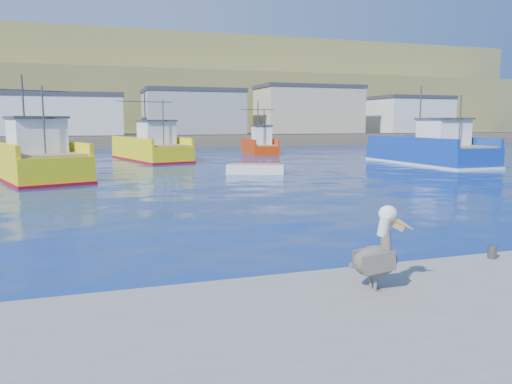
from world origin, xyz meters
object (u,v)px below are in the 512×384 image
(pelican, at_px, (378,254))
(trawler_yellow_a, at_px, (32,160))
(skiff_mid, at_px, (256,170))
(trawler_yellow_b, at_px, (151,149))
(boat_orange, at_px, (260,145))
(trawler_blue, at_px, (430,151))

(pelican, bearing_deg, trawler_yellow_a, 107.42)
(trawler_yellow_a, relative_size, skiff_mid, 3.22)
(trawler_yellow_b, relative_size, boat_orange, 1.58)
(trawler_yellow_b, bearing_deg, trawler_blue, -28.44)
(trawler_blue, height_order, boat_orange, trawler_blue)
(pelican, bearing_deg, trawler_blue, 51.29)
(boat_orange, distance_m, skiff_mid, 22.58)
(pelican, bearing_deg, skiff_mid, 76.86)
(skiff_mid, bearing_deg, pelican, -103.14)
(trawler_blue, xyz_separation_m, skiff_mid, (-16.56, -3.06, -0.84))
(trawler_blue, relative_size, skiff_mid, 3.05)
(trawler_blue, bearing_deg, trawler_yellow_b, 151.56)
(skiff_mid, relative_size, pelican, 2.67)
(trawler_yellow_a, height_order, trawler_blue, trawler_yellow_a)
(trawler_blue, bearing_deg, trawler_yellow_a, -178.67)
(trawler_yellow_b, distance_m, skiff_mid, 15.90)
(trawler_blue, relative_size, pelican, 8.15)
(trawler_yellow_a, bearing_deg, trawler_blue, 1.33)
(trawler_yellow_a, distance_m, trawler_yellow_b, 15.46)
(trawler_yellow_a, xyz_separation_m, pelican, (8.53, -27.18, 0.05))
(trawler_blue, distance_m, skiff_mid, 16.86)
(boat_orange, bearing_deg, trawler_yellow_b, -153.76)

